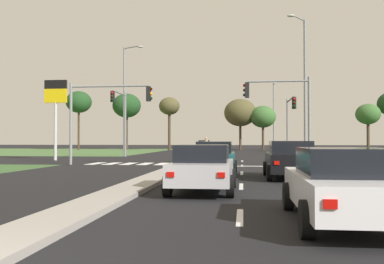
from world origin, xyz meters
TOP-DOWN VIEW (x-y plane):
  - ground_plane at (0.00, 30.00)m, footprint 200.00×200.00m
  - grass_verge_far_left at (-25.50, 54.50)m, footprint 35.00×35.00m
  - median_island_near at (0.00, 11.00)m, footprint 1.20×22.00m
  - median_island_far at (0.00, 55.00)m, footprint 1.20×36.00m
  - lane_dash_near at (3.50, 5.32)m, footprint 0.14×2.00m
  - lane_dash_second at (3.50, 11.32)m, footprint 0.14×2.00m
  - lane_dash_third at (3.50, 17.32)m, footprint 0.14×2.00m
  - lane_dash_fourth at (3.50, 23.32)m, footprint 0.14×2.00m
  - lane_dash_fifth at (3.50, 29.32)m, footprint 0.14×2.00m
  - edge_line_right at (6.85, 12.00)m, footprint 0.14×24.00m
  - stop_bar_near at (3.80, 23.00)m, footprint 6.40×0.50m
  - crosswalk_bar_near at (-6.40, 24.80)m, footprint 0.70×2.80m
  - crosswalk_bar_second at (-5.25, 24.80)m, footprint 0.70×2.80m
  - crosswalk_bar_third at (-4.10, 24.80)m, footprint 0.70×2.80m
  - crosswalk_bar_fourth at (-2.95, 24.80)m, footprint 0.70×2.80m
  - crosswalk_bar_fifth at (-1.80, 24.80)m, footprint 0.70×2.80m
  - crosswalk_bar_sixth at (-0.65, 24.80)m, footprint 0.70×2.80m
  - car_black_near at (5.52, 14.73)m, footprint 2.09×4.37m
  - car_silver_second at (2.32, 9.62)m, footprint 2.00×4.15m
  - car_white_third at (5.49, 4.88)m, footprint 2.00×4.63m
  - car_red_fourth at (-2.25, 61.36)m, footprint 2.00×4.15m
  - car_teal_fifth at (2.28, 16.08)m, footprint 1.97×4.29m
  - traffic_signal_far_right at (7.60, 34.50)m, footprint 0.32×5.56m
  - traffic_signal_near_right at (6.12, 23.40)m, footprint 4.13×0.32m
  - traffic_signal_far_left at (-7.60, 35.09)m, footprint 0.32×4.44m
  - traffic_signal_near_left at (-5.52, 23.40)m, footprint 5.51×0.32m
  - street_lamp_second at (8.18, 29.98)m, footprint 1.63×2.14m
  - street_lamp_third at (-8.13, 38.57)m, footprint 2.26×1.23m
  - street_lamp_fourth at (8.29, 64.38)m, footprint 0.56×2.50m
  - pedestrian_at_median at (-0.30, 41.86)m, footprint 0.34×0.34m
  - fuel_price_totem at (-11.17, 29.04)m, footprint 1.80×0.24m
  - treeline_near at (-22.59, 63.16)m, footprint 4.09×4.09m
  - treeline_second at (-15.63, 66.51)m, footprint 4.70×4.70m
  - treeline_third at (-7.90, 63.24)m, footprint 3.23×3.23m
  - treeline_fourth at (3.13, 65.21)m, footprint 5.09×5.09m
  - treeline_fifth at (6.63, 64.26)m, footprint 3.99×3.99m
  - treeline_sixth at (22.33, 64.47)m, footprint 3.67×3.67m

SIDE VIEW (x-z plane):
  - ground_plane at x=0.00m, z-range 0.00..0.00m
  - grass_verge_far_left at x=-25.50m, z-range 0.00..0.01m
  - lane_dash_near at x=3.50m, z-range 0.00..0.01m
  - lane_dash_second at x=3.50m, z-range 0.00..0.01m
  - lane_dash_third at x=3.50m, z-range 0.00..0.01m
  - lane_dash_fourth at x=3.50m, z-range 0.00..0.01m
  - lane_dash_fifth at x=3.50m, z-range 0.00..0.01m
  - edge_line_right at x=6.85m, z-range 0.00..0.01m
  - stop_bar_near at x=3.80m, z-range 0.00..0.01m
  - crosswalk_bar_near at x=-6.40m, z-range 0.00..0.01m
  - crosswalk_bar_second at x=-5.25m, z-range 0.00..0.01m
  - crosswalk_bar_third at x=-4.10m, z-range 0.00..0.01m
  - crosswalk_bar_fourth at x=-2.95m, z-range 0.00..0.01m
  - crosswalk_bar_fifth at x=-1.80m, z-range 0.00..0.01m
  - crosswalk_bar_sixth at x=-0.65m, z-range 0.00..0.01m
  - median_island_near at x=0.00m, z-range 0.00..0.14m
  - median_island_far at x=0.00m, z-range 0.00..0.14m
  - car_silver_second at x=2.32m, z-range 0.02..1.48m
  - car_white_third at x=5.49m, z-range 0.02..1.48m
  - car_teal_fifth at x=2.28m, z-range 0.02..1.55m
  - car_red_fourth at x=-2.25m, z-range 0.02..1.56m
  - car_black_near at x=5.52m, z-range 0.02..1.59m
  - pedestrian_at_median at x=-0.30m, z-range 0.33..2.11m
  - traffic_signal_far_right at x=7.60m, z-range 1.07..6.39m
  - traffic_signal_near_left at x=-5.52m, z-range 1.07..6.40m
  - traffic_signal_near_right at x=6.12m, z-range 1.01..6.50m
  - traffic_signal_far_left at x=-7.60m, z-range 1.11..7.24m
  - fuel_price_totem at x=-11.17m, z-range 1.47..7.82m
  - treeline_fifth at x=6.63m, z-range 1.71..8.60m
  - treeline_sixth at x=22.33m, z-range 1.90..8.97m
  - street_lamp_fourth at x=8.29m, z-range 0.58..10.89m
  - treeline_fourth at x=3.13m, z-range 1.85..9.92m
  - street_lamp_second at x=8.18m, z-range 0.58..11.43m
  - street_lamp_third at x=-8.13m, z-range 0.57..11.48m
  - treeline_third at x=-7.90m, z-range 2.62..10.89m
  - treeline_second at x=-15.63m, z-range 2.60..11.90m
  - treeline_near at x=-22.59m, z-range 2.92..12.33m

